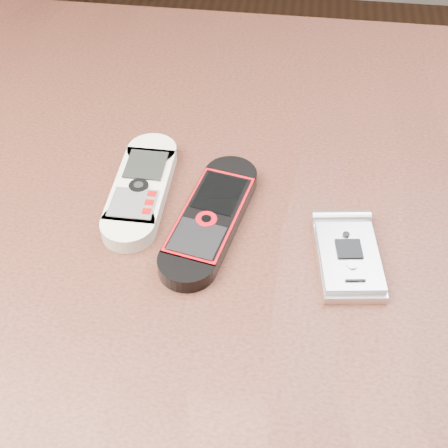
% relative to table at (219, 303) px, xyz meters
% --- Properties ---
extents(table, '(1.20, 0.80, 0.75)m').
position_rel_table_xyz_m(table, '(0.00, 0.00, 0.00)').
color(table, black).
rests_on(table, ground).
extents(nokia_white, '(0.05, 0.15, 0.02)m').
position_rel_table_xyz_m(nokia_white, '(-0.08, 0.04, 0.11)').
color(nokia_white, silver).
rests_on(nokia_white, table).
extents(nokia_black_red, '(0.08, 0.17, 0.02)m').
position_rel_table_xyz_m(nokia_black_red, '(-0.01, 0.01, 0.11)').
color(nokia_black_red, black).
rests_on(nokia_black_red, table).
extents(motorola_razr, '(0.07, 0.11, 0.02)m').
position_rel_table_xyz_m(motorola_razr, '(0.11, -0.02, 0.11)').
color(motorola_razr, silver).
rests_on(motorola_razr, table).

